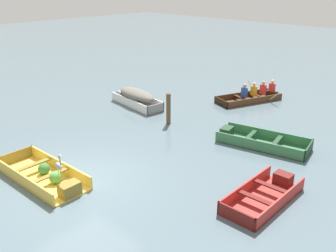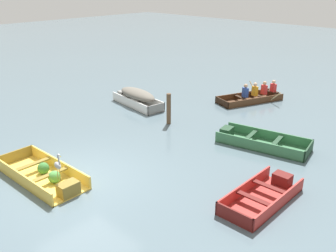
{
  "view_description": "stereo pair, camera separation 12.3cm",
  "coord_description": "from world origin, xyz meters",
  "px_view_note": "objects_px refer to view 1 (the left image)",
  "views": [
    {
      "loc": [
        8.35,
        -5.2,
        5.47
      ],
      "look_at": [
        -0.5,
        4.12,
        0.35
      ],
      "focal_mm": 40.0,
      "sensor_mm": 36.0,
      "label": 1
    },
    {
      "loc": [
        8.44,
        -5.11,
        5.47
      ],
      "look_at": [
        -0.5,
        4.12,
        0.35
      ],
      "focal_mm": 40.0,
      "sensor_mm": 36.0,
      "label": 2
    }
  ],
  "objects_px": {
    "dinghy_yellow_foreground": "(46,176)",
    "skiff_red_far_moored": "(265,195)",
    "mooring_post": "(168,109)",
    "skiff_white_near_moored": "(136,96)",
    "heron_on_dinghy": "(59,165)",
    "skiff_green_mid_moored": "(259,141)",
    "rowboat_dark_varnish_with_crew": "(253,96)"
  },
  "relations": [
    {
      "from": "dinghy_yellow_foreground",
      "to": "skiff_green_mid_moored",
      "type": "height_order",
      "value": "dinghy_yellow_foreground"
    },
    {
      "from": "skiff_green_mid_moored",
      "to": "dinghy_yellow_foreground",
      "type": "bearing_deg",
      "value": -115.97
    },
    {
      "from": "skiff_green_mid_moored",
      "to": "rowboat_dark_varnish_with_crew",
      "type": "bearing_deg",
      "value": 123.95
    },
    {
      "from": "rowboat_dark_varnish_with_crew",
      "to": "dinghy_yellow_foreground",
      "type": "bearing_deg",
      "value": -91.39
    },
    {
      "from": "skiff_green_mid_moored",
      "to": "rowboat_dark_varnish_with_crew",
      "type": "relative_size",
      "value": 0.99
    },
    {
      "from": "skiff_green_mid_moored",
      "to": "mooring_post",
      "type": "bearing_deg",
      "value": -169.14
    },
    {
      "from": "skiff_white_near_moored",
      "to": "skiff_green_mid_moored",
      "type": "distance_m",
      "value": 6.33
    },
    {
      "from": "skiff_red_far_moored",
      "to": "heron_on_dinghy",
      "type": "xyz_separation_m",
      "value": [
        -4.14,
        -3.55,
        0.73
      ]
    },
    {
      "from": "skiff_white_near_moored",
      "to": "skiff_red_far_moored",
      "type": "distance_m",
      "value": 8.77
    },
    {
      "from": "skiff_red_far_moored",
      "to": "dinghy_yellow_foreground",
      "type": "bearing_deg",
      "value": -145.52
    },
    {
      "from": "rowboat_dark_varnish_with_crew",
      "to": "heron_on_dinghy",
      "type": "height_order",
      "value": "heron_on_dinghy"
    },
    {
      "from": "skiff_green_mid_moored",
      "to": "skiff_red_far_moored",
      "type": "distance_m",
      "value": 3.53
    },
    {
      "from": "skiff_red_far_moored",
      "to": "heron_on_dinghy",
      "type": "relative_size",
      "value": 3.11
    },
    {
      "from": "skiff_red_far_moored",
      "to": "mooring_post",
      "type": "bearing_deg",
      "value": 158.39
    },
    {
      "from": "mooring_post",
      "to": "skiff_red_far_moored",
      "type": "bearing_deg",
      "value": -21.61
    },
    {
      "from": "mooring_post",
      "to": "rowboat_dark_varnish_with_crew",
      "type": "bearing_deg",
      "value": 80.66
    },
    {
      "from": "skiff_white_near_moored",
      "to": "rowboat_dark_varnish_with_crew",
      "type": "bearing_deg",
      "value": 51.49
    },
    {
      "from": "dinghy_yellow_foreground",
      "to": "mooring_post",
      "type": "height_order",
      "value": "mooring_post"
    },
    {
      "from": "skiff_white_near_moored",
      "to": "dinghy_yellow_foreground",
      "type": "bearing_deg",
      "value": -63.45
    },
    {
      "from": "dinghy_yellow_foreground",
      "to": "skiff_red_far_moored",
      "type": "bearing_deg",
      "value": 34.48
    },
    {
      "from": "skiff_green_mid_moored",
      "to": "skiff_red_far_moored",
      "type": "bearing_deg",
      "value": -56.52
    },
    {
      "from": "mooring_post",
      "to": "dinghy_yellow_foreground",
      "type": "bearing_deg",
      "value": -84.41
    },
    {
      "from": "skiff_green_mid_moored",
      "to": "mooring_post",
      "type": "xyz_separation_m",
      "value": [
        -3.7,
        -0.71,
        0.49
      ]
    },
    {
      "from": "skiff_red_far_moored",
      "to": "heron_on_dinghy",
      "type": "distance_m",
      "value": 5.5
    },
    {
      "from": "rowboat_dark_varnish_with_crew",
      "to": "mooring_post",
      "type": "distance_m",
      "value": 5.07
    },
    {
      "from": "dinghy_yellow_foreground",
      "to": "rowboat_dark_varnish_with_crew",
      "type": "distance_m",
      "value": 10.71
    },
    {
      "from": "skiff_red_far_moored",
      "to": "mooring_post",
      "type": "relative_size",
      "value": 2.09
    },
    {
      "from": "dinghy_yellow_foreground",
      "to": "mooring_post",
      "type": "distance_m",
      "value": 5.77
    },
    {
      "from": "skiff_white_near_moored",
      "to": "heron_on_dinghy",
      "type": "bearing_deg",
      "value": -57.31
    },
    {
      "from": "skiff_red_far_moored",
      "to": "skiff_green_mid_moored",
      "type": "bearing_deg",
      "value": 123.48
    },
    {
      "from": "heron_on_dinghy",
      "to": "rowboat_dark_varnish_with_crew",
      "type": "bearing_deg",
      "value": 93.64
    },
    {
      "from": "skiff_red_far_moored",
      "to": "rowboat_dark_varnish_with_crew",
      "type": "distance_m",
      "value": 8.68
    }
  ]
}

